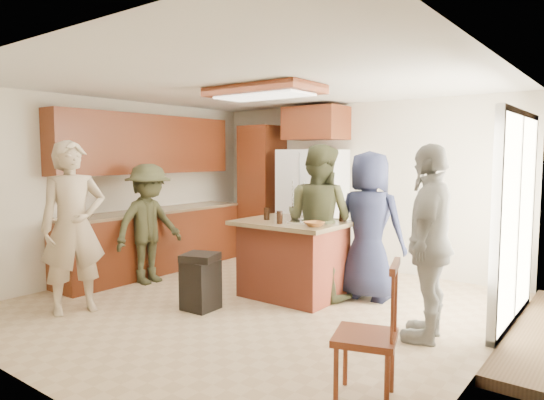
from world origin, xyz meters
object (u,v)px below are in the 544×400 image
Objects in this scene: person_behind_right at (369,226)px; kitchen_island at (293,258)px; person_behind_left at (319,221)px; spindle_chair at (368,337)px; person_counter at (149,224)px; trash_bin at (200,281)px; person_side_right at (430,243)px; person_front_left at (73,227)px; refrigerator at (312,208)px.

kitchen_island is at bearing 28.89° from person_behind_right.
spindle_chair is at bearing 129.77° from person_behind_left.
person_behind_right is at bearing 30.44° from kitchen_island.
person_behind_left is 2.30m from person_counter.
person_counter is 1.25× the size of kitchen_island.
person_behind_left reaches higher than person_behind_right.
person_counter is 2.54× the size of trash_bin.
person_counter is 1.50m from trash_bin.
spindle_chair is (1.60, -1.94, -0.47)m from person_behind_left.
person_behind_right is 2.07m from trash_bin.
kitchen_island is (-1.79, 0.38, -0.44)m from person_side_right.
person_behind_left reaches higher than spindle_chair.
trash_bin is at bearing -30.59° from person_front_left.
person_side_right is (3.36, 1.55, -0.03)m from person_front_left.
person_front_left is 1.50m from trash_bin.
person_counter is 1.61× the size of spindle_chair.
person_side_right reaches higher than trash_bin.
person_behind_right is at bearing -25.85° from person_front_left.
person_counter is at bearing 33.27° from person_front_left.
person_front_left is 1.47× the size of kitchen_island.
person_behind_right reaches higher than spindle_chair.
refrigerator is 1.41× the size of kitchen_island.
person_front_left is at bearing 49.49° from person_behind_left.
trash_bin is at bearing 163.19° from spindle_chair.
person_side_right is 3.70m from person_counter.
person_counter is at bearing -118.98° from refrigerator.
person_behind_right is at bearing -36.01° from refrigerator.
person_behind_left is 1.64m from person_side_right.
refrigerator is (-2.48, 1.91, -0.01)m from person_side_right.
refrigerator is 1.73m from kitchen_island.
spindle_chair is at bearing 114.27° from person_behind_right.
person_front_left reaches higher than person_behind_right.
spindle_chair is at bearing -43.61° from kitchen_island.
kitchen_island is (-0.24, -0.18, -0.45)m from person_behind_left.
person_front_left is at bearing -177.19° from spindle_chair.
kitchen_island is at bearing -70.55° from person_counter.
person_front_left is 1.04× the size of refrigerator.
person_front_left is 1.02× the size of person_behind_left.
person_front_left reaches higher than trash_bin.
person_behind_left is at bearing 57.32° from trash_bin.
trash_bin is at bearing -105.36° from person_counter.
person_behind_right is at bearing 48.71° from trash_bin.
person_front_left reaches higher than person_side_right.
person_side_right is at bearing 15.82° from trash_bin.
refrigerator reaches higher than trash_bin.
person_counter is (-3.69, -0.27, -0.11)m from person_side_right.
spindle_chair is (3.42, 0.17, -0.48)m from person_front_left.
person_behind_left is 1.01× the size of person_side_right.
refrigerator reaches higher than person_behind_right.
trash_bin is (-0.54, -1.04, -0.16)m from kitchen_island.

